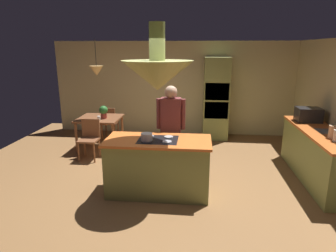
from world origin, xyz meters
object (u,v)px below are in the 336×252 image
Objects in this scene: cup_on_table at (99,118)px; dining_table at (100,122)px; kitchen_island at (158,166)px; microwave_on_counter at (308,115)px; canister_sugar at (333,132)px; chair_facing_island at (90,136)px; cooking_pot_on_cooktop at (147,137)px; person_at_island at (171,126)px; chair_by_back_wall at (109,121)px; potted_plant_on_table at (104,111)px; oven_tower at (216,99)px.

dining_table is at bearing 105.72° from cup_on_table.
microwave_on_counter is at bearing 28.06° from kitchen_island.
canister_sugar is at bearing -18.28° from cup_on_table.
cup_on_table is 4.49m from microwave_on_counter.
chair_facing_island is 4.68m from canister_sugar.
kitchen_island is 2.50m from cup_on_table.
chair_facing_island is 4.12× the size of canister_sugar.
cooking_pot_on_cooktop is at bearing -44.91° from chair_facing_island.
person_at_island is 1.97× the size of chair_by_back_wall.
kitchen_island is 2.62m from potted_plant_on_table.
kitchen_island is 1.74× the size of dining_table.
cup_on_table is 4.72m from canister_sugar.
chair_facing_island is (-2.80, -1.84, -0.57)m from oven_tower.
cup_on_table is 0.43× the size of canister_sugar.
microwave_on_counter reaches higher than dining_table.
microwave_on_counter is (4.41, -0.53, 0.14)m from potted_plant_on_table.
cooking_pot_on_cooktop is at bearing -110.73° from person_at_island.
person_at_island reaches higher than dining_table.
chair_by_back_wall is at bearing 99.59° from potted_plant_on_table.
oven_tower reaches higher than canister_sugar.
person_at_island is 3.73× the size of microwave_on_counter.
person_at_island is at bearing 69.27° from cooking_pot_on_cooktop.
chair_by_back_wall is 4.75m from microwave_on_counter.
chair_by_back_wall is at bearing 164.24° from microwave_on_counter.
canister_sugar is (2.70, -0.29, 0.04)m from person_at_island.
oven_tower reaches higher than microwave_on_counter.
chair_by_back_wall reaches higher than cup_on_table.
person_at_island reaches higher than cup_on_table.
oven_tower is 7.13× the size of potted_plant_on_table.
cup_on_table is (0.07, -0.24, 0.15)m from dining_table.
kitchen_island reaches higher than chair_facing_island.
chair_facing_island is 4.83× the size of cooking_pot_on_cooktop.
oven_tower is at bearing -170.91° from chair_by_back_wall.
dining_table is at bearing 128.99° from kitchen_island.
oven_tower is 11.88× the size of cooking_pot_on_cooktop.
chair_by_back_wall is at bearing 90.00° from chair_facing_island.
canister_sugar is (4.47, -1.48, 0.23)m from cup_on_table.
cup_on_table is at bearing 81.72° from chair_facing_island.
chair_facing_island is 1.89× the size of microwave_on_counter.
chair_facing_island is at bearing 158.42° from person_at_island.
dining_table is 2.14× the size of microwave_on_counter.
oven_tower is at bearing 135.18° from microwave_on_counter.
dining_table is 2.35m from person_at_island.
canister_sugar is (1.74, -2.86, -0.03)m from oven_tower.
canister_sugar is at bearing 7.72° from kitchen_island.
kitchen_island is at bearing -108.74° from oven_tower.
cooking_pot_on_cooktop reaches higher than dining_table.
microwave_on_counter is at bearing 90.00° from canister_sugar.
oven_tower is 10.13× the size of canister_sugar.
chair_by_back_wall is at bearing 121.31° from kitchen_island.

